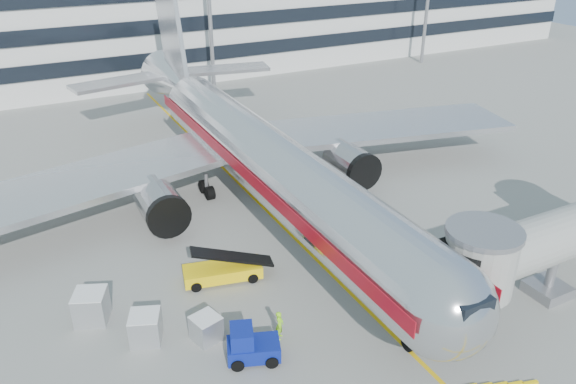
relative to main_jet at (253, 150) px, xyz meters
name	(u,v)px	position (x,y,z in m)	size (l,w,h in m)	color
ground	(330,273)	(0.00, -11.72, -4.23)	(180.00, 180.00, 0.00)	gray
lead_in_line	(264,208)	(0.00, -1.72, -4.23)	(0.25, 70.00, 0.01)	#EBB40C
main_jet	(253,150)	(0.00, 0.00, 0.00)	(50.95, 48.70, 16.06)	silver
terminal	(117,16)	(0.00, 46.23, 3.57)	(150.00, 24.25, 15.60)	silver
belt_loader	(223,270)	(-6.37, -9.27, -3.54)	(5.22, 2.75, 2.44)	yellow
baggage_tug	(250,346)	(-7.70, -16.50, -3.35)	(3.06, 2.45, 2.02)	navy
cargo_container_left	(91,306)	(-14.34, -9.52, -3.31)	(2.27, 2.27, 1.84)	#ADAFB4
cargo_container_right	(145,328)	(-12.08, -12.61, -3.39)	(2.06, 2.06, 1.69)	#ADAFB4
cargo_container_front	(206,328)	(-9.17, -14.03, -3.50)	(1.70, 1.70, 1.47)	#ADAFB4
ramp_worker	(280,325)	(-5.62, -15.75, -3.38)	(0.63, 0.41, 1.71)	#91F319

